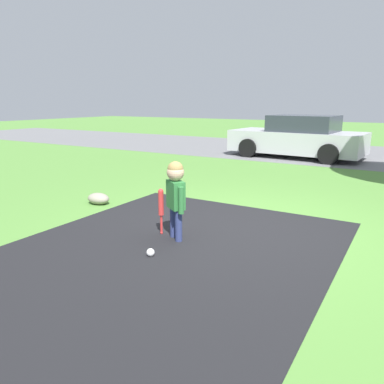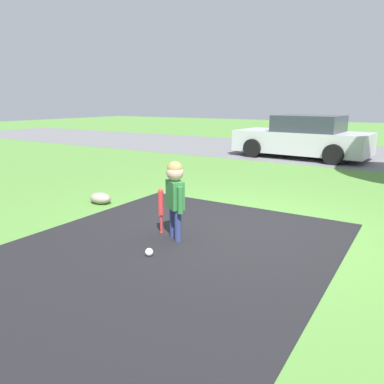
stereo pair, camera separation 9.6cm
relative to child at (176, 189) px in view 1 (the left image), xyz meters
name	(u,v)px [view 1 (the left image)]	position (x,y,z in m)	size (l,w,h in m)	color
ground_plane	(244,227)	(0.56, 0.88, -0.66)	(60.00, 60.00, 0.00)	#518438
driveway_strip	(91,296)	(0.13, -1.62, -0.65)	(3.67, 7.00, 0.01)	black
street_strip	(347,154)	(0.56, 9.61, -0.65)	(40.00, 6.00, 0.01)	slate
child	(176,189)	(0.00, 0.00, 0.00)	(0.35, 0.28, 1.01)	navy
baseball_bat	(161,205)	(-0.27, 0.06, -0.25)	(0.07, 0.07, 0.62)	red
sports_ball	(151,252)	(0.05, -0.61, -0.61)	(0.09, 0.09, 0.09)	white
parked_car	(298,138)	(-0.68, 8.05, -0.04)	(4.13, 2.14, 1.31)	#B7B7BC
edging_rock	(98,199)	(-2.08, 0.73, -0.56)	(0.41, 0.29, 0.19)	gray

